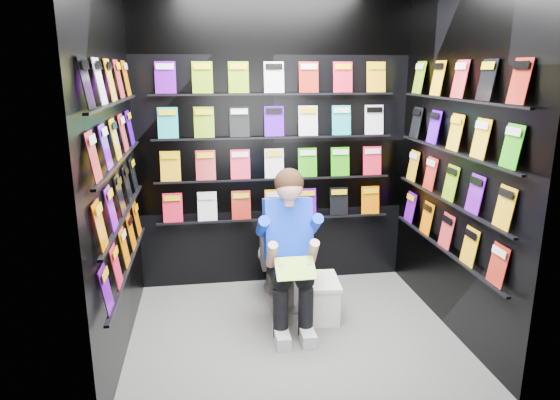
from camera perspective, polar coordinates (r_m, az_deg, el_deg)
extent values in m
plane|color=#5D5D5B|center=(3.89, 1.44, -14.94)|extent=(2.40, 2.40, 0.00)
cube|color=black|center=(4.42, -0.73, 6.57)|extent=(2.40, 0.04, 2.60)
cube|color=black|center=(2.49, 5.63, 0.06)|extent=(2.40, 0.04, 2.60)
cube|color=black|center=(3.44, -18.54, 3.47)|extent=(0.04, 2.00, 2.60)
cube|color=black|center=(3.84, 19.56, 4.48)|extent=(0.04, 2.00, 2.60)
imported|color=silver|center=(4.26, -0.02, -6.75)|extent=(0.43, 0.75, 0.73)
cube|color=white|center=(4.08, 4.96, -11.25)|extent=(0.24, 0.40, 0.29)
cube|color=white|center=(4.01, 5.01, -9.21)|extent=(0.27, 0.42, 0.03)
cube|color=green|center=(3.51, 1.77, -7.83)|extent=(0.28, 0.17, 0.12)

